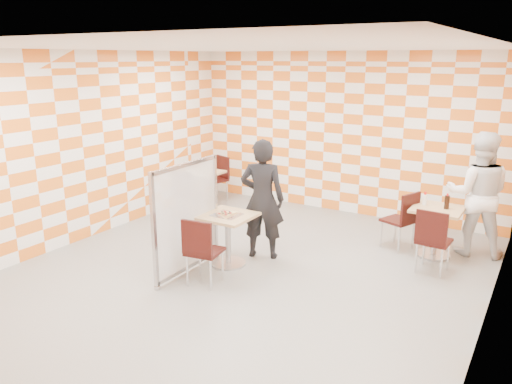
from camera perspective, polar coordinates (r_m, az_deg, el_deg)
room_shell at (r=6.90m, az=0.77°, el=3.56°), size 7.00×7.00×7.00m
main_table at (r=7.09m, az=-3.24°, el=-4.46°), size 0.70×0.70×0.75m
second_table at (r=7.86m, az=19.89°, el=-3.39°), size 0.70×0.70×0.75m
empty_table at (r=9.74m, az=-6.16°, el=0.94°), size 0.70×0.70×0.75m
chair_main_front at (r=6.44m, az=-6.30°, el=-6.27°), size 0.48×0.49×0.92m
chair_second_front at (r=7.17m, az=19.53°, el=-4.82°), size 0.45×0.46×0.92m
chair_second_side at (r=7.93m, az=16.52°, el=-2.67°), size 0.55×0.55×0.92m
chair_empty_near at (r=9.13m, az=-8.12°, el=0.14°), size 0.50×0.50×0.92m
chair_empty_far at (r=10.31m, az=-4.28°, el=1.97°), size 0.54×0.54×0.92m
partition at (r=6.81m, az=-7.90°, el=-2.92°), size 0.08×1.38×1.55m
man_dark at (r=7.26m, az=0.73°, el=-0.83°), size 0.75×0.62×1.77m
man_white at (r=8.07m, az=24.02°, el=-0.22°), size 1.02×0.86×1.86m
pizza_on_foil at (r=7.00m, az=-3.34°, el=-2.50°), size 0.40×0.40×0.04m
sport_bottle at (r=7.86m, az=18.73°, el=-0.78°), size 0.06×0.06×0.20m
soda_bottle at (r=7.75m, az=20.98°, el=-1.08°), size 0.07×0.07×0.23m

